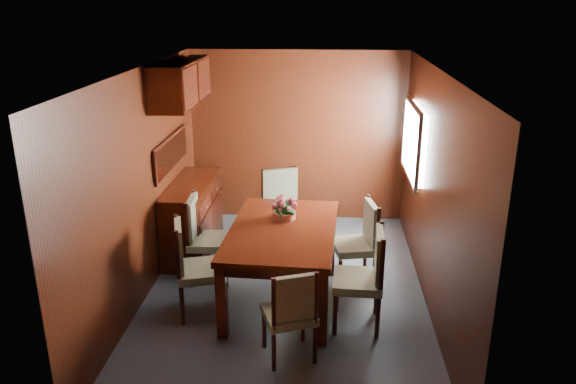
# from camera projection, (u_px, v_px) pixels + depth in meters

# --- Properties ---
(ground) EXTENTS (4.50, 4.50, 0.00)m
(ground) POSITION_uv_depth(u_px,v_px,m) (286.00, 292.00, 6.17)
(ground) COLOR #353F48
(ground) RESTS_ON ground
(room_shell) EXTENTS (3.06, 4.52, 2.41)m
(room_shell) POSITION_uv_depth(u_px,v_px,m) (278.00, 140.00, 5.96)
(room_shell) COLOR black
(room_shell) RESTS_ON ground
(sideboard) EXTENTS (0.48, 1.40, 0.90)m
(sideboard) POSITION_uv_depth(u_px,v_px,m) (193.00, 217.00, 7.05)
(sideboard) COLOR black
(sideboard) RESTS_ON ground
(dining_table) EXTENTS (1.17, 1.79, 0.81)m
(dining_table) POSITION_uv_depth(u_px,v_px,m) (283.00, 238.00, 5.83)
(dining_table) COLOR black
(dining_table) RESTS_ON ground
(chair_left_near) EXTENTS (0.57, 0.58, 1.01)m
(chair_left_near) POSITION_uv_depth(u_px,v_px,m) (192.00, 263.00, 5.59)
(chair_left_near) COLOR black
(chair_left_near) RESTS_ON ground
(chair_left_far) EXTENTS (0.47, 0.49, 1.00)m
(chair_left_far) POSITION_uv_depth(u_px,v_px,m) (203.00, 234.00, 6.29)
(chair_left_far) COLOR black
(chair_left_far) RESTS_ON ground
(chair_right_near) EXTENTS (0.49, 0.51, 1.02)m
(chair_right_near) POSITION_uv_depth(u_px,v_px,m) (366.00, 273.00, 5.37)
(chair_right_near) COLOR black
(chair_right_near) RESTS_ON ground
(chair_right_far) EXTENTS (0.53, 0.54, 0.98)m
(chair_right_far) POSITION_uv_depth(u_px,v_px,m) (361.00, 239.00, 6.20)
(chair_right_far) COLOR black
(chair_right_far) RESTS_ON ground
(chair_head) EXTENTS (0.54, 0.53, 0.90)m
(chair_head) POSITION_uv_depth(u_px,v_px,m) (291.00, 310.00, 4.86)
(chair_head) COLOR black
(chair_head) RESTS_ON ground
(chair_foot) EXTENTS (0.63, 0.62, 1.04)m
(chair_foot) POSITION_uv_depth(u_px,v_px,m) (282.00, 205.00, 7.08)
(chair_foot) COLOR black
(chair_foot) RESTS_ON ground
(flower_centerpiece) EXTENTS (0.27, 0.27, 0.27)m
(flower_centerpiece) POSITION_uv_depth(u_px,v_px,m) (284.00, 207.00, 6.00)
(flower_centerpiece) COLOR #BE593A
(flower_centerpiece) RESTS_ON dining_table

